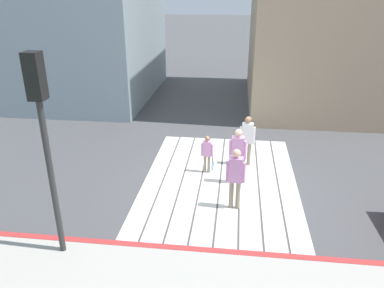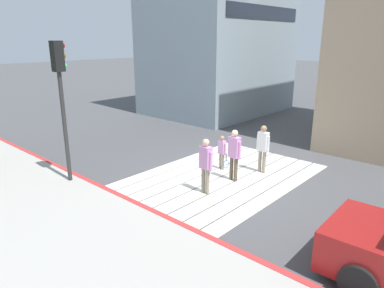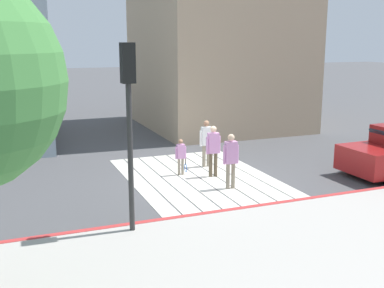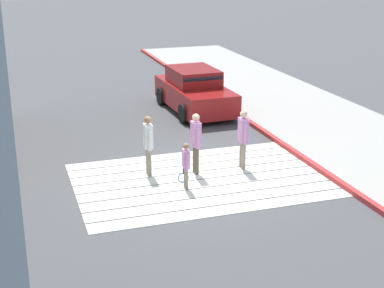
# 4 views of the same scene
# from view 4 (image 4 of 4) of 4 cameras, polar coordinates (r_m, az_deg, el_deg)

# --- Properties ---
(ground_plane) EXTENTS (120.00, 120.00, 0.00)m
(ground_plane) POSITION_cam_4_polar(r_m,az_deg,el_deg) (14.98, 0.78, -3.55)
(ground_plane) COLOR #4C4C4F
(crosswalk_stripes) EXTENTS (6.40, 4.35, 0.01)m
(crosswalk_stripes) POSITION_cam_4_polar(r_m,az_deg,el_deg) (14.98, 0.78, -3.53)
(crosswalk_stripes) COLOR silver
(crosswalk_stripes) RESTS_ON ground
(sidewalk_west) EXTENTS (4.80, 40.00, 0.12)m
(sidewalk_west) POSITION_cam_4_polar(r_m,az_deg,el_deg) (17.48, 18.43, -1.03)
(sidewalk_west) COLOR #ADA8A0
(sidewalk_west) RESTS_ON ground
(curb_painted) EXTENTS (0.16, 40.00, 0.13)m
(curb_painted) POSITION_cam_4_polar(r_m,az_deg,el_deg) (16.24, 11.71, -1.92)
(curb_painted) COLOR #BC3333
(curb_painted) RESTS_ON ground
(car_parked_near_curb) EXTENTS (2.07, 4.35, 1.57)m
(car_parked_near_curb) POSITION_cam_4_polar(r_m,az_deg,el_deg) (21.21, 0.25, 5.20)
(car_parked_near_curb) COLOR maroon
(car_parked_near_curb) RESTS_ON ground
(pedestrian_adult_lead) EXTENTS (0.22, 0.47, 1.61)m
(pedestrian_adult_lead) POSITION_cam_4_polar(r_m,az_deg,el_deg) (15.02, -4.34, 0.27)
(pedestrian_adult_lead) COLOR gray
(pedestrian_adult_lead) RESTS_ON ground
(pedestrian_adult_trailing) EXTENTS (0.22, 0.48, 1.65)m
(pedestrian_adult_trailing) POSITION_cam_4_polar(r_m,az_deg,el_deg) (15.07, 0.38, 0.47)
(pedestrian_adult_trailing) COLOR brown
(pedestrian_adult_trailing) RESTS_ON ground
(pedestrian_adult_side) EXTENTS (0.24, 0.48, 1.64)m
(pedestrian_adult_side) POSITION_cam_4_polar(r_m,az_deg,el_deg) (15.50, 5.06, 0.88)
(pedestrian_adult_side) COLOR gray
(pedestrian_adult_side) RESTS_ON ground
(pedestrian_child_with_racket) EXTENTS (0.29, 0.38, 1.18)m
(pedestrian_child_with_racket) POSITION_cam_4_polar(r_m,az_deg,el_deg) (14.22, -0.62, -1.94)
(pedestrian_child_with_racket) COLOR gray
(pedestrian_child_with_racket) RESTS_ON ground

